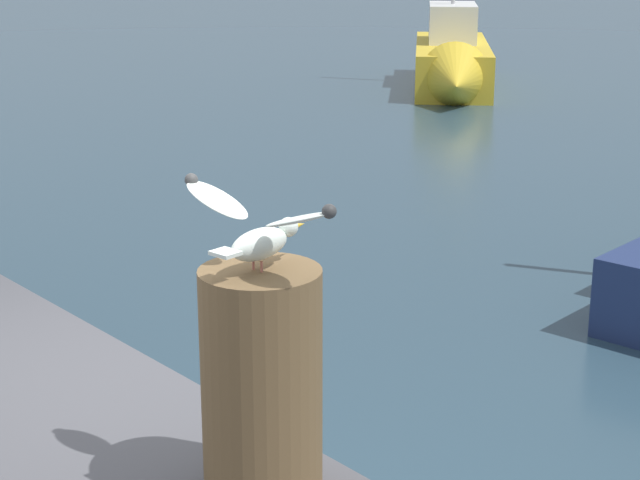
{
  "coord_description": "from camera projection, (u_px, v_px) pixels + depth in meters",
  "views": [
    {
      "loc": [
        3.54,
        -2.2,
        3.06
      ],
      "look_at": [
        1.04,
        -0.04,
        2.07
      ],
      "focal_mm": 59.07,
      "sensor_mm": 36.0,
      "label": 1
    }
  ],
  "objects": [
    {
      "name": "seagull",
      "position": [
        260.0,
        229.0,
        3.27
      ],
      "size": [
        0.63,
        0.39,
        0.27
      ],
      "color": "#C66F60",
      "rests_on": "mooring_post"
    },
    {
      "name": "mooring_post",
      "position": [
        262.0,
        381.0,
        3.41
      ],
      "size": [
        0.4,
        0.4,
        0.76
      ],
      "primitive_type": "cylinder",
      "color": "brown",
      "rests_on": "harbor_quay"
    },
    {
      "name": "boat_yellow",
      "position": [
        452.0,
        62.0,
        20.35
      ],
      "size": [
        4.88,
        5.01,
        4.92
      ],
      "color": "yellow",
      "rests_on": "ground_plane"
    }
  ]
}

